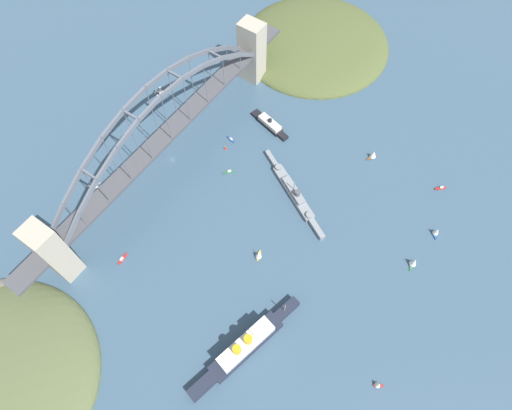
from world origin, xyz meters
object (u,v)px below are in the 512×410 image
Objects in this scene: naval_cruiser at (294,193)px; seaplane_second_in_formation at (96,187)px; small_boat_8 at (231,139)px; ocean_liner at (246,346)px; harbor_ferry_steamer at (270,124)px; small_boat_7 at (373,154)px; small_boat_0 at (437,232)px; seaplane_taxiing_near_bridge at (160,92)px; small_boat_3 at (122,259)px; harbor_arch_bridge at (165,135)px; small_boat_4 at (259,255)px; small_boat_5 at (441,188)px; small_boat_2 at (378,385)px; channel_marker_buoy at (225,148)px; small_boat_1 at (414,262)px; small_boat_6 at (229,172)px.

naval_cruiser is 148.66m from seaplane_second_in_formation.
naval_cruiser is 70.74m from small_boat_8.
ocean_liner is 2.21× the size of harbor_ferry_steamer.
ocean_liner is at bearing 0.74° from small_boat_7.
small_boat_7 is at bearing 115.94° from small_boat_8.
small_boat_0 is at bearing 106.54° from naval_cruiser.
small_boat_3 is (131.40, 79.56, -1.34)m from seaplane_taxiing_near_bridge.
harbor_arch_bridge reaches higher than ocean_liner.
small_boat_4 reaches higher than small_boat_5.
small_boat_2 is at bearing 75.23° from small_boat_4.
small_boat_3 is at bearing -81.55° from small_boat_2.
naval_cruiser reaches higher than small_boat_4.
channel_marker_buoy is (-32.12, 28.02, -28.82)m from harbor_arch_bridge.
small_boat_2 is (4.16, 237.77, 0.74)m from seaplane_second_in_formation.
small_boat_8 is (-99.05, -181.77, -2.18)m from small_boat_2.
seaplane_second_in_formation is at bearing -55.32° from small_boat_5.
harbor_arch_bridge is 3.70× the size of naval_cruiser.
small_boat_2 is 0.65× the size of small_boat_3.
harbor_ferry_steamer is at bearing -106.93° from small_boat_1.
seaplane_second_in_formation is 1.41× the size of small_boat_8.
small_boat_6 is at bearing -127.42° from small_boat_4.
seaplane_second_in_formation is at bearing -101.01° from ocean_liner.
small_boat_6 is (10.63, -148.71, -3.46)m from small_boat_1.
seaplane_taxiing_near_bridge is 0.99× the size of small_boat_1.
naval_cruiser is 67.98m from channel_marker_buoy.
small_boat_3 is (141.20, -169.83, -3.05)m from small_boat_0.
naval_cruiser is 8.27× the size of small_boat_1.
small_boat_4 is at bearing 30.09° from harbor_ferry_steamer.
naval_cruiser is at bearing -52.60° from small_boat_5.
small_boat_0 is at bearing 62.98° from small_boat_7.
harbor_arch_bridge is 103.18m from naval_cruiser.
ocean_liner is at bearing 41.44° from channel_marker_buoy.
ocean_liner is 175.63m from small_boat_7.
small_boat_0 is (-29.78, 100.28, 0.98)m from naval_cruiser.
small_boat_7 is (3.41, -55.83, 3.14)m from small_boat_5.
small_boat_2 is (84.34, 112.60, 0.12)m from naval_cruiser.
small_boat_7 is (-65.15, -64.20, -0.30)m from small_boat_1.
small_boat_0 reaches higher than seaplane_taxiing_near_bridge.
seaplane_taxiing_near_bridge is (-19.98, -149.11, -0.72)m from naval_cruiser.
ocean_liner reaches higher than small_boat_7.
ocean_liner is 178.02m from harbor_ferry_steamer.
small_boat_5 is (-147.86, 213.69, -1.38)m from seaplane_second_in_formation.
small_boat_0 is at bearing 129.74° from small_boat_3.
harbor_arch_bridge is 37.67× the size of small_boat_6.
naval_cruiser is at bearing -26.96° from small_boat_7.
seaplane_taxiing_near_bridge is at bearing -148.81° from small_boat_3.
small_boat_7 is at bearing 153.04° from naval_cruiser.
small_boat_3 is at bearing -0.87° from channel_marker_buoy.
small_boat_8 is (-14.71, -69.17, -2.06)m from naval_cruiser.
harbor_ferry_steamer is at bearing -95.45° from small_boat_0.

